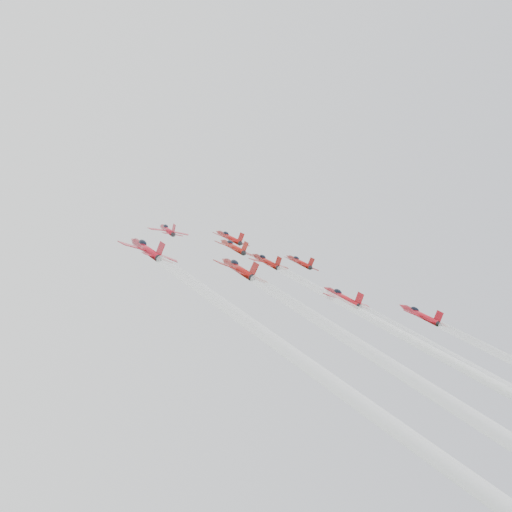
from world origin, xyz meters
TOP-DOWN VIEW (x-y plane):
  - jet_lead at (3.98, 21.97)m, footprint 10.03×12.30m
  - jet_row2_left at (-16.47, 9.10)m, footprint 8.54×10.47m
  - jet_row2_center at (-1.62, 8.98)m, footprint 9.89×12.12m
  - jet_row2_right at (16.64, 11.76)m, footprint 9.21×11.29m
  - jet_center at (1.79, -33.81)m, footprint 9.01×78.85m
  - jet_rear_farleft at (-29.42, -55.12)m, footprint 10.11×88.43m
  - jet_rear_left at (-12.30, -54.69)m, footprint 10.55×92.36m

SIDE VIEW (x-z plane):
  - jet_rear_farleft at x=-29.42m, z-range 61.98..129.63m
  - jet_rear_left at x=-12.30m, z-range 60.80..131.45m
  - jet_center at x=1.79m, z-range 81.83..142.16m
  - jet_row2_center at x=-1.62m, z-range 139.91..149.28m
  - jet_row2_left at x=-16.47m, z-range 140.63..148.72m
  - jet_row2_right at x=16.64m, z-range 142.34..151.07m
  - jet_lead at x=3.98m, z-range 149.71..159.22m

